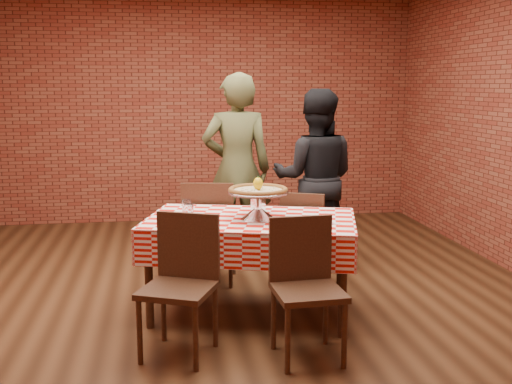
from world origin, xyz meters
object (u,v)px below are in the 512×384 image
chair_near_right (308,292)px  water_glass_left (189,211)px  chair_near_left (178,288)px  chair_far_right (305,238)px  pizza_stand (258,205)px  diner_black (315,178)px  diner_olive (237,169)px  condiment_caddy (258,203)px  table (251,266)px  chair_far_left (210,231)px  pizza (258,191)px  water_glass_right (187,207)px

chair_near_right → water_glass_left: bearing=125.3°
chair_near_left → chair_far_right: bearing=71.7°
pizza_stand → diner_black: 1.45m
diner_olive → condiment_caddy: bearing=94.7°
water_glass_left → chair_near_right: (0.71, -0.90, -0.36)m
table → chair_far_left: (-0.25, 0.83, 0.09)m
pizza → diner_black: diner_black is taller
chair_far_right → diner_olive: size_ratio=0.46×
condiment_caddy → water_glass_left: bearing=-123.3°
diner_olive → water_glass_right: bearing=68.9°
condiment_caddy → chair_far_right: 0.70m
water_glass_left → chair_near_left: size_ratio=0.12×
chair_near_left → chair_far_left: bearing=101.4°
chair_far_right → condiment_caddy: bearing=59.7°
diner_olive → chair_near_left: bearing=76.1°
table → chair_near_right: bearing=-73.9°
condiment_caddy → diner_black: diner_black is taller
chair_near_right → diner_olive: diner_olive is taller
pizza → diner_olive: bearing=89.2°
water_glass_right → table: bearing=-24.4°
water_glass_left → pizza_stand: bearing=-9.0°
water_glass_right → chair_near_left: size_ratio=0.12×
chair_near_left → water_glass_left: bearing=105.1°
pizza → chair_far_left: (-0.30, 0.87, -0.51)m
pizza_stand → water_glass_left: (-0.52, 0.08, -0.05)m
chair_far_left → chair_far_right: 0.85m
pizza_stand → condiment_caddy: (0.05, 0.29, -0.04)m
water_glass_left → condiment_caddy: bearing=20.2°
table → chair_far_left: 0.87m
chair_near_left → pizza: bearing=69.4°
pizza_stand → diner_black: diner_black is taller
water_glass_right → diner_olive: size_ratio=0.06×
water_glass_right → chair_far_right: size_ratio=0.13×
condiment_caddy → chair_near_left: chair_near_left is taller
condiment_caddy → chair_far_left: (-0.34, 0.58, -0.36)m
water_glass_right → water_glass_left: bearing=-87.2°
chair_near_left → diner_black: size_ratio=0.53×
pizza → chair_far_right: size_ratio=0.52×
water_glass_left → chair_far_left: bearing=74.4°
pizza → pizza_stand: bearing=0.0°
diner_olive → chair_near_right: bearing=97.8°
pizza_stand → water_glass_left: 0.53m
pizza_stand → chair_far_left: pizza_stand is taller
pizza_stand → chair_near_right: size_ratio=0.52×
pizza → diner_olive: size_ratio=0.24×
table → condiment_caddy: 0.53m
water_glass_left → chair_far_right: (1.04, 0.55, -0.39)m
chair_near_left → chair_far_right: 1.71m
pizza_stand → water_glass_left: size_ratio=4.13×
pizza → water_glass_left: (-0.52, 0.08, -0.16)m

